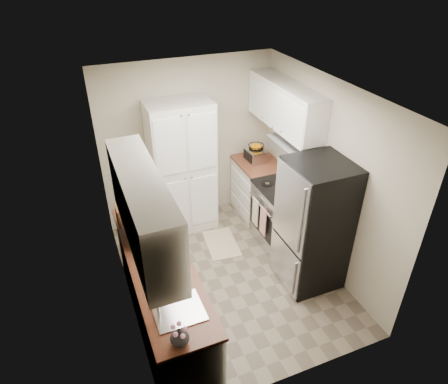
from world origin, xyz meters
The scene contains 16 objects.
ground centered at (0.00, 0.00, 0.00)m, with size 3.20×3.20×0.00m, color #7A6B56.
room_shell centered at (-0.02, -0.01, 1.63)m, with size 2.64×3.24×2.52m.
pantry_cabinet centered at (-0.20, 1.32, 1.00)m, with size 0.90×0.55×2.00m, color silver.
base_cabinet_left centered at (-0.99, -0.43, 0.44)m, with size 0.60×2.30×0.88m, color silver.
countertop_left centered at (-0.99, -0.43, 0.90)m, with size 0.63×2.33×0.04m, color brown.
base_cabinet_right centered at (0.99, 1.19, 0.44)m, with size 0.60×0.80×0.88m, color silver.
countertop_right centered at (0.99, 1.19, 0.90)m, with size 0.63×0.83×0.04m, color brown.
electric_range centered at (0.97, 0.39, 0.48)m, with size 0.71×0.78×1.13m.
refrigerator centered at (0.94, -0.41, 0.85)m, with size 0.70×0.72×1.70m, color #B7B7BC.
microwave centered at (-1.01, 0.17, 1.09)m, with size 0.62×0.42×0.34m, color silver.
wine_bottle centered at (-1.12, 0.45, 1.05)m, with size 0.07×0.07×0.26m, color black.
flower_vase centered at (-1.07, -1.48, 1.00)m, with size 0.16×0.16×0.17m, color silver.
cutting_board centered at (-0.83, 0.57, 1.06)m, with size 0.02×0.22×0.28m, color green.
toaster_oven centered at (0.97, 1.27, 1.02)m, with size 0.27×0.34×0.20m, color #AFAFB4.
fruit_basket centered at (0.97, 1.28, 1.17)m, with size 0.24×0.24×0.10m, color orange, non-canonical shape.
kitchen_mat centered at (0.14, 0.65, 0.01)m, with size 0.43×0.69×0.01m, color beige.
Camera 1 is at (-1.55, -3.64, 3.78)m, focal length 32.00 mm.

